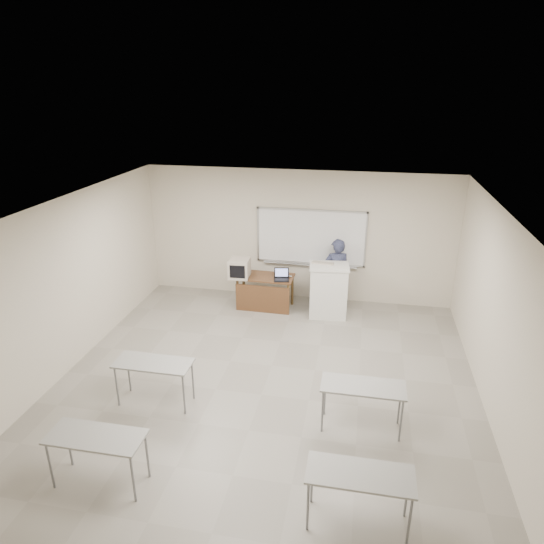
% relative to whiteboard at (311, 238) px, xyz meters
% --- Properties ---
extents(floor, '(7.00, 8.00, 0.01)m').
position_rel_whiteboard_xyz_m(floor, '(-0.30, -3.97, -1.49)').
color(floor, gray).
rests_on(floor, ground).
extents(whiteboard, '(2.48, 0.10, 1.31)m').
position_rel_whiteboard_xyz_m(whiteboard, '(0.00, 0.00, 0.00)').
color(whiteboard, white).
rests_on(whiteboard, floor).
extents(student_desks, '(4.40, 2.20, 0.73)m').
position_rel_whiteboard_xyz_m(student_desks, '(-0.30, -5.32, -0.81)').
color(student_desks, gray).
rests_on(student_desks, floor).
extents(instructor_desk, '(1.26, 0.63, 0.75)m').
position_rel_whiteboard_xyz_m(instructor_desk, '(-0.92, -0.80, -0.96)').
color(instructor_desk, brown).
rests_on(instructor_desk, floor).
extents(podium, '(0.82, 0.60, 1.16)m').
position_rel_whiteboard_xyz_m(podium, '(0.50, -0.84, -0.90)').
color(podium, silver).
rests_on(podium, floor).
extents(crt_monitor, '(0.44, 0.49, 0.42)m').
position_rel_whiteboard_xyz_m(crt_monitor, '(-1.47, -0.81, -0.53)').
color(crt_monitor, '#B4A797').
rests_on(crt_monitor, instructor_desk).
extents(laptop, '(0.32, 0.30, 0.24)m').
position_rel_whiteboard_xyz_m(laptop, '(-0.52, -0.81, -0.67)').
color(laptop, black).
rests_on(laptop, instructor_desk).
extents(mouse, '(0.09, 0.07, 0.04)m').
position_rel_whiteboard_xyz_m(mouse, '(-0.37, -0.64, -0.71)').
color(mouse, gray).
rests_on(mouse, instructor_desk).
extents(keyboard, '(0.47, 0.21, 0.03)m').
position_rel_whiteboard_xyz_m(keyboard, '(0.35, -0.76, -0.30)').
color(keyboard, '#B4A797').
rests_on(keyboard, podium).
extents(presenter, '(0.68, 0.54, 1.61)m').
position_rel_whiteboard_xyz_m(presenter, '(0.63, -0.39, -0.67)').
color(presenter, black).
rests_on(presenter, floor).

